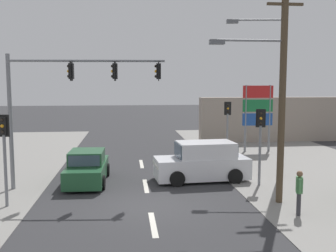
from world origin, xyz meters
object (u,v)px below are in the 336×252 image
Objects in this scene: traffic_signal_mast at (64,92)px; suv_oncoming_mid at (203,163)px; utility_pole_foreground_right at (279,83)px; pedestal_signal_left_kerb at (4,145)px; pedestal_signal_right_kerb at (260,134)px; utility_pole_midground_right at (282,62)px; shopping_plaza_sign at (258,109)px; sedan_crossing_left at (87,168)px; pedestrian_at_kerb at (299,190)px; pedestal_signal_far_median at (228,120)px.

suv_oncoming_mid is at bearing 8.10° from traffic_signal_mast.
pedestal_signal_left_kerb is at bearing 176.75° from utility_pole_foreground_right.
pedestal_signal_right_kerb is (8.81, -0.31, -1.94)m from traffic_signal_mast.
utility_pole_midground_right is 13.26m from pedestal_signal_left_kerb.
shopping_plaza_sign reaches higher than pedestal_signal_left_kerb.
shopping_plaza_sign is (11.69, 8.49, -1.37)m from traffic_signal_mast.
pedestrian_at_kerb reaches higher than sedan_crossing_left.
sedan_crossing_left is 2.63× the size of pedestrian_at_kerb.
pedestal_signal_right_kerb is 4.44m from pedestrian_at_kerb.
pedestal_signal_left_kerb and pedestal_signal_far_median have the same top height.
utility_pole_midground_right reaches higher than pedestal_signal_far_median.
pedestal_signal_far_median reaches higher than pedestrian_at_kerb.
sedan_crossing_left is at bearing 178.40° from suv_oncoming_mid.
utility_pole_midground_right is 6.35m from suv_oncoming_mid.
utility_pole_midground_right is 7.73m from pedestrian_at_kerb.
pedestal_signal_right_kerb is 7.00m from pedestal_signal_far_median.
utility_pole_foreground_right is 2.47× the size of pedestal_signal_right_kerb.
pedestal_signal_far_median is 11.28m from pedestrian_at_kerb.
pedestal_signal_left_kerb is at bearing -158.34° from suv_oncoming_mid.
sedan_crossing_left is at bearing -145.65° from shopping_plaza_sign.
utility_pole_foreground_right is at bearing -3.25° from pedestal_signal_left_kerb.
pedestrian_at_kerb is at bearing -105.07° from utility_pole_midground_right.
pedestal_signal_left_kerb is 9.04m from suv_oncoming_mid.
suv_oncoming_mid is 1.09× the size of sedan_crossing_left.
utility_pole_foreground_right reaches higher than pedestal_signal_left_kerb.
suv_oncoming_mid is at bearing -1.60° from sedan_crossing_left.
pedestal_signal_right_kerb and pedestal_signal_left_kerb have the same top height.
pedestal_signal_far_median is at bearing 36.27° from traffic_signal_mast.
pedestrian_at_kerb is (-1.56, -5.80, -4.87)m from utility_pole_midground_right.
shopping_plaza_sign is (13.59, 10.87, 0.57)m from pedestal_signal_left_kerb.
sedan_crossing_left is (2.72, 3.44, -1.71)m from pedestal_signal_left_kerb.
pedestrian_at_kerb is at bearing -91.44° from pedestal_signal_far_median.
sedan_crossing_left is at bearing 51.67° from pedestal_signal_left_kerb.
pedestal_signal_right_kerb is 0.77× the size of shopping_plaza_sign.
pedestal_signal_right_kerb is at bearing 90.11° from pedestrian_at_kerb.
pedestal_signal_right_kerb is at bearing -26.59° from suv_oncoming_mid.
utility_pole_foreground_right is at bearing -27.53° from sedan_crossing_left.
pedestal_signal_far_median is at bearing 64.68° from suv_oncoming_mid.
pedestal_signal_right_kerb reaches higher than suv_oncoming_mid.
pedestal_signal_left_kerb reaches higher than pedestrian_at_kerb.
utility_pole_foreground_right reaches higher than traffic_signal_mast.
traffic_signal_mast is at bearing -144.00° from shopping_plaza_sign.
shopping_plaza_sign is at bearing 36.00° from traffic_signal_mast.
traffic_signal_mast is 10.48m from pedestrian_at_kerb.
utility_pole_foreground_right is 9.63m from sedan_crossing_left.
utility_pole_midground_right is 4.06m from pedestal_signal_right_kerb.
traffic_signal_mast is 1.93× the size of pedestal_signal_right_kerb.
shopping_plaza_sign is (2.88, 8.81, 0.57)m from pedestal_signal_right_kerb.
pedestrian_at_kerb is at bearing -34.78° from sedan_crossing_left.
pedestal_signal_far_median is (9.10, 6.68, -1.94)m from traffic_signal_mast.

